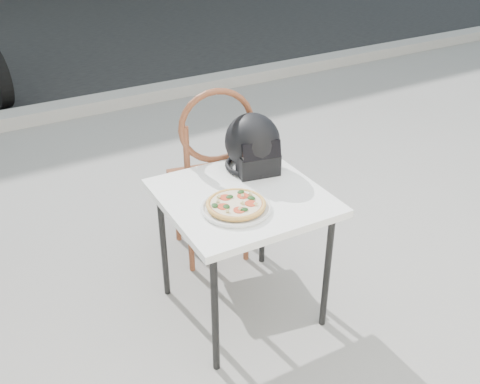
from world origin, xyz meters
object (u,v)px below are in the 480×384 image
pizza (236,204)px  cafe_table_main (242,206)px  plate (236,208)px  helmet (253,145)px  cafe_chair_main (213,167)px

pizza → cafe_table_main: bearing=47.8°
plate → helmet: 0.42m
pizza → cafe_chair_main: 0.61m
cafe_table_main → plate: (-0.09, -0.10, 0.07)m
pizza → helmet: (0.27, 0.30, 0.09)m
plate → cafe_chair_main: 0.61m
plate → helmet: bearing=47.6°
cafe_chair_main → plate: bearing=83.1°
cafe_table_main → helmet: bearing=47.5°
helmet → cafe_chair_main: cafe_chair_main is taller
cafe_table_main → plate: 0.16m
plate → helmet: helmet is taller
plate → cafe_chair_main: cafe_chair_main is taller
helmet → pizza: bearing=-120.5°
cafe_table_main → helmet: helmet is taller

